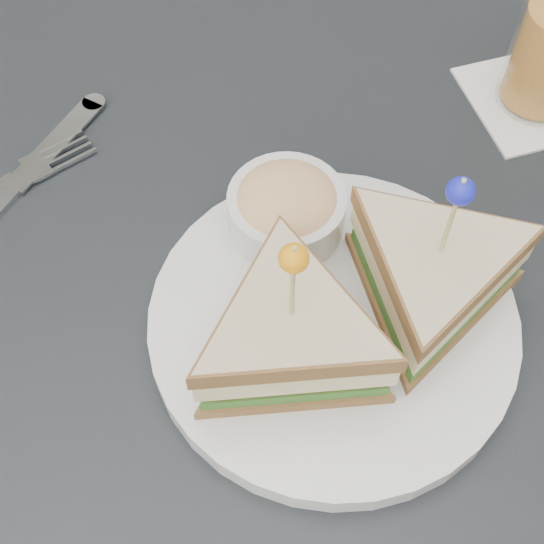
{
  "coord_description": "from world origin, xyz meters",
  "views": [
    {
      "loc": [
        0.03,
        -0.28,
        1.26
      ],
      "look_at": [
        0.01,
        0.01,
        0.8
      ],
      "focal_mm": 50.0,
      "sensor_mm": 36.0,
      "label": 1
    }
  ],
  "objects": [
    {
      "name": "ground_plane",
      "position": [
        0.0,
        0.0,
        0.0
      ],
      "size": [
        3.5,
        3.5,
        0.0
      ],
      "primitive_type": "plane",
      "color": "#3F3833"
    },
    {
      "name": "table",
      "position": [
        0.0,
        0.0,
        0.67
      ],
      "size": [
        0.8,
        0.8,
        0.75
      ],
      "color": "black",
      "rests_on": "ground"
    },
    {
      "name": "plate_meal",
      "position": [
        0.07,
        -0.01,
        0.79
      ],
      "size": [
        0.36,
        0.36,
        0.16
      ],
      "rotation": [
        0.0,
        0.0,
        -0.38
      ],
      "color": "silver",
      "rests_on": "table"
    },
    {
      "name": "cutlery_knife",
      "position": [
        -0.21,
        0.12,
        0.75
      ],
      "size": [
        0.11,
        0.2,
        0.01
      ],
      "rotation": [
        0.0,
        0.0,
        -0.45
      ],
      "color": "silver",
      "rests_on": "table"
    }
  ]
}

